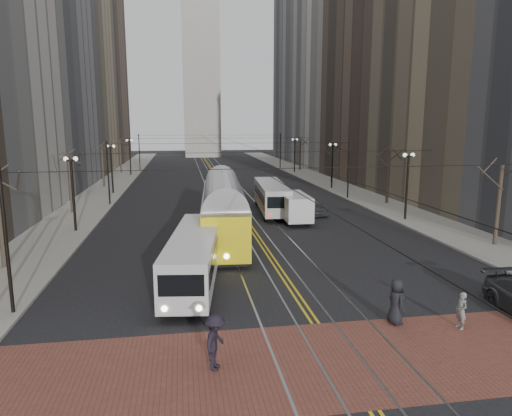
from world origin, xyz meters
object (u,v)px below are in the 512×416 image
object	(u,v)px
transit_bus	(195,258)
sedan_grey	(312,206)
streetcar	(223,214)
cargo_van	(294,208)
pedestrian_d	(215,342)
rear_bus	(271,198)
pedestrian_a	(396,302)
pedestrian_b	(461,311)
clock_tower	(200,10)

from	to	relation	value
transit_bus	sedan_grey	world-z (taller)	transit_bus
streetcar	cargo_van	bearing A→B (deg)	40.06
transit_bus	cargo_van	bearing A→B (deg)	65.15
pedestrian_d	streetcar	bearing A→B (deg)	17.43
rear_bus	sedan_grey	xyz separation A→B (m)	(3.55, -1.45, -0.63)
rear_bus	cargo_van	bearing A→B (deg)	-72.23
pedestrian_a	rear_bus	bearing A→B (deg)	-8.93
pedestrian_a	pedestrian_b	world-z (taller)	pedestrian_a
sedan_grey	pedestrian_d	size ratio (longest dim) A/B	2.29
clock_tower	sedan_grey	distance (m)	87.53
pedestrian_a	pedestrian_b	bearing A→B (deg)	-119.38
streetcar	pedestrian_d	size ratio (longest dim) A/B	7.89
transit_bus	rear_bus	xyz separation A→B (m)	(7.75, 18.61, 0.06)
clock_tower	transit_bus	xyz separation A→B (m)	(-4.86, -97.05, -34.63)
transit_bus	pedestrian_a	distance (m)	10.42
rear_bus	cargo_van	distance (m)	4.73
pedestrian_a	pedestrian_d	xyz separation A→B (m)	(-7.73, -2.42, 0.01)
clock_tower	streetcar	distance (m)	94.21
sedan_grey	transit_bus	bearing A→B (deg)	-130.50
sedan_grey	pedestrian_b	distance (m)	24.49
pedestrian_d	rear_bus	bearing A→B (deg)	8.59
clock_tower	sedan_grey	size ratio (longest dim) A/B	14.75
pedestrian_b	pedestrian_d	world-z (taller)	pedestrian_d
pedestrian_a	pedestrian_d	bearing A→B (deg)	97.49
clock_tower	pedestrian_a	distance (m)	109.30
sedan_grey	rear_bus	bearing A→B (deg)	150.71
cargo_van	streetcar	bearing A→B (deg)	-142.37
clock_tower	streetcar	size ratio (longest dim) A/B	4.28
pedestrian_a	pedestrian_b	xyz separation A→B (m)	(2.44, -0.86, -0.19)
transit_bus	pedestrian_a	bearing A→B (deg)	-30.84
pedestrian_d	transit_bus	bearing A→B (deg)	26.33
transit_bus	cargo_van	xyz separation A→B (m)	(8.86, 14.02, -0.13)
pedestrian_b	pedestrian_d	size ratio (longest dim) A/B	0.79
rear_bus	transit_bus	bearing A→B (deg)	-108.49
cargo_van	pedestrian_a	world-z (taller)	cargo_van
pedestrian_b	transit_bus	bearing A→B (deg)	-129.01
transit_bus	rear_bus	world-z (taller)	rear_bus
streetcar	sedan_grey	distance (m)	11.97
transit_bus	pedestrian_d	distance (m)	8.89
transit_bus	pedestrian_d	xyz separation A→B (m)	(0.44, -8.87, -0.35)
cargo_van	pedestrian_d	xyz separation A→B (m)	(-8.42, -22.89, -0.22)
transit_bus	cargo_van	distance (m)	16.59
clock_tower	pedestrian_b	world-z (taller)	clock_tower
transit_bus	cargo_van	size ratio (longest dim) A/B	1.96
pedestrian_a	sedan_grey	bearing A→B (deg)	-17.45
sedan_grey	pedestrian_b	xyz separation A→B (m)	(-0.69, -24.48, 0.02)
streetcar	rear_bus	bearing A→B (deg)	63.96
transit_bus	pedestrian_a	world-z (taller)	transit_bus
cargo_van	pedestrian_b	world-z (taller)	cargo_van
clock_tower	pedestrian_a	world-z (taller)	clock_tower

